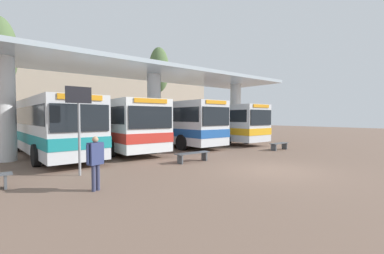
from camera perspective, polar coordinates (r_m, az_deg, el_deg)
The scene contains 12 objects.
ground_plane at distance 11.02m, azimuth 17.03°, elevation -9.14°, with size 100.00×100.00×0.00m, color #755B4C.
townhouse_backdrop at distance 34.67m, azimuth -23.66°, elevation 8.60°, with size 40.00×0.58×10.55m.
station_canopy at distance 17.93m, azimuth -8.48°, elevation 9.44°, with size 21.54×6.02×5.31m.
transit_bus_left_bay at distance 16.60m, azimuth -29.26°, elevation 0.45°, with size 3.06×11.38×3.09m.
transit_bus_center_bay at distance 17.94m, azimuth -17.36°, elevation 0.80°, with size 3.08×11.22×3.10m.
transit_bus_right_bay at distance 19.77m, azimuth -4.81°, elevation 1.16°, with size 2.76×10.12×3.21m.
transit_bus_far_right_bay at distance 23.01m, azimuth 3.05°, elevation 1.17°, with size 2.87×12.13×3.08m.
waiting_bench_mid_platform at distance 17.77m, azimuth 18.81°, elevation -3.77°, with size 1.55×0.44×0.46m.
waiting_bench_far_platform at distance 12.32m, azimuth 0.15°, elevation -6.21°, with size 1.86×0.44×0.46m.
info_sign_platform at distance 10.25m, azimuth -23.84°, elevation 2.91°, with size 0.90×0.09×3.26m.
pedestrian_waiting at distance 8.01m, azimuth -20.66°, elevation -6.40°, with size 0.58×0.35×1.59m.
poplar_tree_behind_left at distance 27.80m, azimuth -7.35°, elevation 12.19°, with size 2.13×2.13×9.48m.
Camera 1 is at (-8.93, -6.09, 2.15)m, focal length 24.00 mm.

